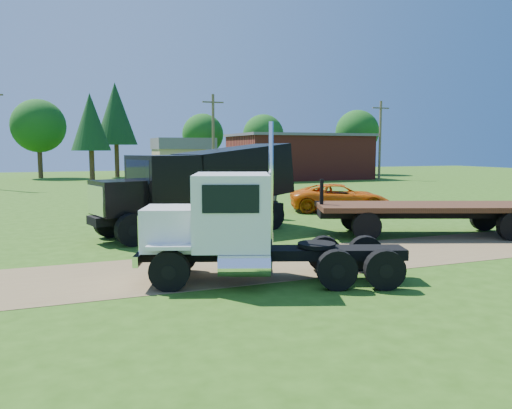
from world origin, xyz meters
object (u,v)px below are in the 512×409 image
object	(u,v)px
white_semi_tractor	(235,227)
flatbed_trailer	(429,211)
black_dump_truck	(203,183)
orange_pickup	(340,198)

from	to	relation	value
white_semi_tractor	flatbed_trailer	xyz separation A→B (m)	(9.68, 3.84, -0.47)
white_semi_tractor	black_dump_truck	size ratio (longest dim) A/B	0.81
black_dump_truck	orange_pickup	size ratio (longest dim) A/B	1.59
flatbed_trailer	orange_pickup	bearing A→B (deg)	105.66
flatbed_trailer	black_dump_truck	bearing A→B (deg)	174.62
orange_pickup	flatbed_trailer	world-z (taller)	flatbed_trailer
orange_pickup	black_dump_truck	bearing A→B (deg)	135.27
white_semi_tractor	orange_pickup	xyz separation A→B (m)	(10.39, 12.12, -0.68)
black_dump_truck	flatbed_trailer	world-z (taller)	black_dump_truck
white_semi_tractor	orange_pickup	world-z (taller)	white_semi_tractor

